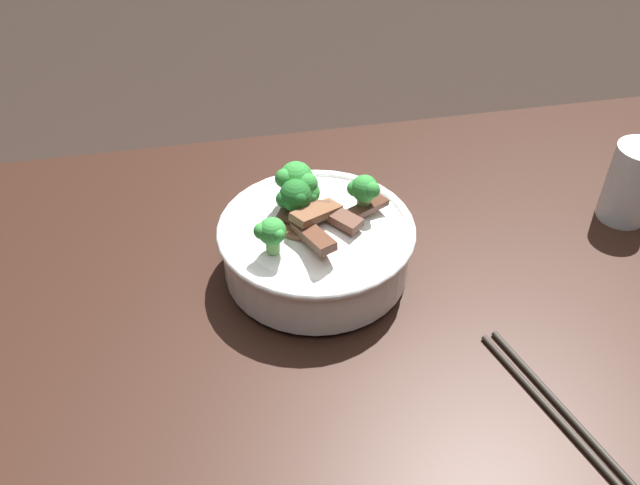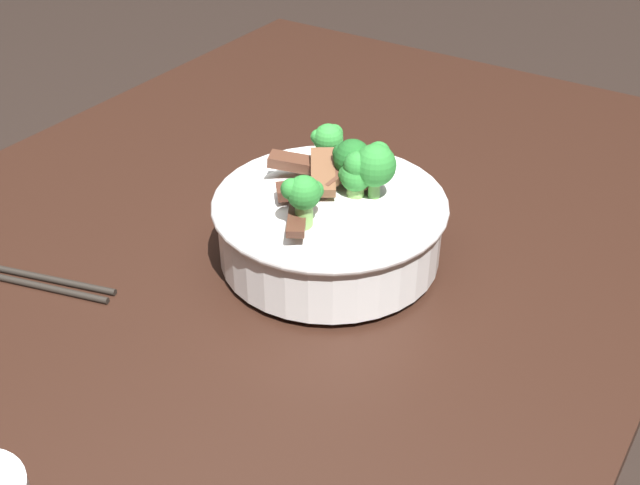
{
  "view_description": "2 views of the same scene",
  "coord_description": "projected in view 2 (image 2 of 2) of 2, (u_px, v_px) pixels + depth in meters",
  "views": [
    {
      "loc": [
        0.23,
        0.55,
        1.35
      ],
      "look_at": [
        0.11,
        -0.05,
        0.83
      ],
      "focal_mm": 38.05,
      "sensor_mm": 36.0,
      "label": 1
    },
    {
      "loc": [
        -0.48,
        -0.45,
        1.24
      ],
      "look_at": [
        0.08,
        -0.09,
        0.79
      ],
      "focal_mm": 43.86,
      "sensor_mm": 36.0,
      "label": 2
    }
  ],
  "objects": [
    {
      "name": "dining_table",
      "position": [
        211.0,
        353.0,
        0.87
      ],
      "size": [
        1.48,
        0.86,
        0.74
      ],
      "color": "black",
      "rests_on": "ground"
    },
    {
      "name": "rice_bowl",
      "position": [
        331.0,
        218.0,
        0.82
      ],
      "size": [
        0.25,
        0.25,
        0.14
      ],
      "color": "white",
      "rests_on": "dining_table"
    },
    {
      "name": "chopsticks_pair",
      "position": [
        13.0,
        276.0,
        0.82
      ],
      "size": [
        0.08,
        0.23,
        0.01
      ],
      "color": "#28231E",
      "rests_on": "dining_table"
    }
  ]
}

